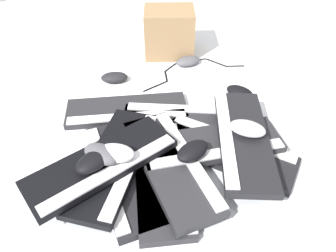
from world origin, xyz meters
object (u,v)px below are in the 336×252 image
Objects in this scene: mouse_2 at (193,151)px; mouse_3 at (188,61)px; keyboard_4 at (127,110)px; keyboard_7 at (242,138)px; keyboard_6 at (115,161)px; mouse_5 at (240,92)px; cardboard_box at (169,32)px; keyboard_9 at (171,164)px; mouse_0 at (248,128)px; mouse_4 at (101,154)px; keyboard_2 at (226,151)px; mouse_1 at (116,153)px; mouse_6 at (94,161)px; keyboard_1 at (162,175)px; keyboard_3 at (184,121)px; keyboard_5 at (212,144)px; mouse_7 at (115,77)px; keyboard_0 at (123,172)px; keyboard_8 at (102,163)px.

mouse_2 is 0.61m from mouse_3.
keyboard_7 is (-0.22, 0.37, 0.06)m from keyboard_4.
keyboard_6 is 0.58m from mouse_5.
cardboard_box is (-0.31, -0.65, 0.03)m from mouse_2.
keyboard_9 is 0.26m from mouse_0.
cardboard_box is at bearing -71.91° from mouse_4.
cardboard_box is at bearing -104.89° from keyboard_2.
mouse_1 is at bearing 147.89° from mouse_2.
mouse_5 is at bearing 98.55° from cardboard_box.
keyboard_1 is at bearing -37.71° from mouse_6.
keyboard_5 reaches higher than keyboard_3.
mouse_5 is at bearing -169.59° from keyboard_6.
mouse_1 is (0.30, -0.06, 0.07)m from keyboard_5.
keyboard_6 is 3.80× the size of mouse_3.
mouse_5 is (-0.37, -0.22, -0.06)m from mouse_2.
mouse_2 is at bearing -159.95° from mouse_1.
mouse_2 reaches higher than mouse_7.
mouse_3 is at bearing -106.06° from keyboard_7.
keyboard_0 is 0.29m from keyboard_5.
keyboard_1 is at bearing 106.89° from mouse_7.
mouse_2 is at bearing -9.44° from keyboard_7.
keyboard_2 is 0.11m from mouse_0.
mouse_6 is at bearing -21.56° from keyboard_1.
keyboard_1 is 4.21× the size of mouse_2.
keyboard_0 is 0.99× the size of keyboard_1.
keyboard_2 is at bearing 129.94° from mouse_7.
mouse_3 is (-0.57, -0.42, -0.05)m from keyboard_8.
keyboard_5 is (-0.19, -0.00, 0.03)m from keyboard_1.
keyboard_0 is 4.17× the size of mouse_2.
keyboard_8 is at bearing 9.57° from mouse_6.
mouse_2 reaches higher than keyboard_7.
keyboard_7 is 0.99× the size of keyboard_9.
cardboard_box is (-0.22, -0.63, 0.06)m from keyboard_5.
keyboard_5 is at bearing 1.35° from mouse_2.
keyboard_8 is (0.34, -0.08, 0.03)m from keyboard_5.
mouse_3 and mouse_5 have the same top height.
keyboard_1 is at bearing 136.97° from keyboard_6.
keyboard_4 is (0.19, -0.35, 0.00)m from keyboard_2.
keyboard_1 is 0.51m from mouse_5.
cardboard_box is at bearing -15.95° from mouse_5.
keyboard_7 is 0.04m from mouse_0.
keyboard_3 is 4.07× the size of mouse_4.
mouse_3 is (-0.19, -0.52, 0.01)m from keyboard_2.
keyboard_8 reaches higher than mouse_5.
keyboard_7 reaches higher than keyboard_6.
keyboard_9 is (-0.18, 0.08, -0.03)m from keyboard_8.
mouse_3 is at bearing -52.20° from mouse_0.
keyboard_3 is (0.04, -0.19, 0.00)m from keyboard_2.
mouse_6 is (0.08, -0.00, 0.10)m from keyboard_0.
keyboard_6 is at bearing 32.25° from mouse_0.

